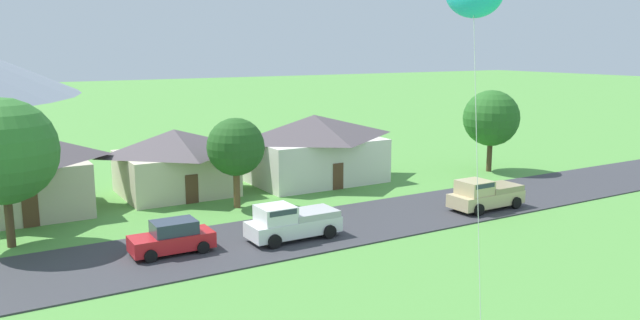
% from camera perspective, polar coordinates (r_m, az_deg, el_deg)
% --- Properties ---
extents(road_strip, '(160.00, 7.60, 0.08)m').
position_cam_1_polar(road_strip, '(34.04, -8.65, -7.72)').
color(road_strip, '#38383D').
rests_on(road_strip, ground).
extents(house_leftmost, '(8.14, 7.32, 4.70)m').
position_cam_1_polar(house_leftmost, '(46.01, -13.15, -0.04)').
color(house_leftmost, beige).
rests_on(house_leftmost, ground).
extents(house_left_center, '(8.04, 7.69, 5.30)m').
position_cam_1_polar(house_left_center, '(43.63, -25.70, -0.96)').
color(house_left_center, beige).
rests_on(house_left_center, ground).
extents(house_right_center, '(10.68, 7.58, 5.28)m').
position_cam_1_polar(house_right_center, '(48.96, -0.54, 1.21)').
color(house_right_center, silver).
rests_on(house_right_center, ground).
extents(tree_near_left, '(3.81, 3.81, 5.99)m').
position_cam_1_polar(tree_near_left, '(40.96, -7.74, 1.17)').
color(tree_near_left, brown).
rests_on(tree_near_left, ground).
extents(tree_left_of_center, '(4.72, 4.72, 6.94)m').
position_cam_1_polar(tree_left_of_center, '(54.50, 15.43, 3.72)').
color(tree_left_of_center, '#4C3823').
rests_on(tree_left_of_center, ground).
extents(tree_center, '(5.60, 5.60, 7.99)m').
position_cam_1_polar(tree_center, '(36.25, -27.07, 0.72)').
color(tree_center, '#4C3823').
rests_on(tree_center, ground).
extents(parked_car_red_mid_west, '(4.22, 2.13, 1.68)m').
position_cam_1_polar(parked_car_red_mid_west, '(33.04, -13.39, -6.95)').
color(parked_car_red_mid_west, red).
rests_on(parked_car_red_mid_west, road_strip).
extents(pickup_truck_white_west_side, '(5.20, 2.33, 1.99)m').
position_cam_1_polar(pickup_truck_white_west_side, '(34.37, -2.65, -5.66)').
color(pickup_truck_white_west_side, white).
rests_on(pickup_truck_white_west_side, road_strip).
extents(pickup_truck_sand_east_side, '(5.22, 2.37, 1.99)m').
position_cam_1_polar(pickup_truck_sand_east_side, '(41.94, 14.87, -3.05)').
color(pickup_truck_sand_east_side, '#C6B284').
rests_on(pickup_truck_sand_east_side, road_strip).
extents(kite_flyer_with_kite, '(1.92, 3.44, 12.92)m').
position_cam_1_polar(kite_flyer_with_kite, '(18.99, 13.99, 13.72)').
color(kite_flyer_with_kite, black).
rests_on(kite_flyer_with_kite, ground).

